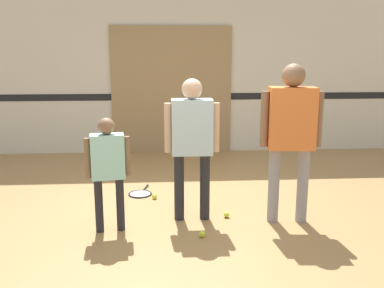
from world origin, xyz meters
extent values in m
plane|color=#A87F4C|center=(0.00, 0.00, 0.00)|extent=(16.00, 16.00, 0.00)
cube|color=silver|center=(0.00, 3.27, 1.60)|extent=(16.00, 0.06, 3.20)
cube|color=black|center=(0.00, 3.24, 1.02)|extent=(16.00, 0.01, 0.12)
cube|color=#9E7F56|center=(-0.07, 3.21, 1.14)|extent=(2.16, 0.05, 2.28)
cylinder|color=#232328|center=(-0.06, -0.05, 0.37)|extent=(0.11, 0.11, 0.75)
cylinder|color=#232328|center=(0.23, -0.05, 0.37)|extent=(0.11, 0.11, 0.75)
cube|color=silver|center=(0.08, -0.05, 1.05)|extent=(0.44, 0.24, 0.59)
sphere|color=#DBAD89|center=(0.08, -0.05, 1.45)|extent=(0.22, 0.22, 0.22)
cylinder|color=#DBAD89|center=(-0.17, -0.05, 1.04)|extent=(0.08, 0.08, 0.53)
cylinder|color=#DBAD89|center=(0.34, -0.05, 1.04)|extent=(0.08, 0.08, 0.53)
cylinder|color=#232328|center=(-0.90, -0.33, 0.29)|extent=(0.08, 0.08, 0.57)
cylinder|color=#232328|center=(-0.68, -0.30, 0.29)|extent=(0.08, 0.08, 0.57)
cube|color=#99D8D1|center=(-0.79, -0.32, 0.80)|extent=(0.36, 0.24, 0.45)
sphere|color=brown|center=(-0.79, -0.32, 1.11)|extent=(0.17, 0.17, 0.17)
cylinder|color=brown|center=(-0.98, -0.35, 0.79)|extent=(0.06, 0.06, 0.41)
cylinder|color=brown|center=(-0.59, -0.29, 0.79)|extent=(0.06, 0.06, 0.41)
cylinder|color=gray|center=(1.28, -0.20, 0.41)|extent=(0.12, 0.12, 0.82)
cylinder|color=gray|center=(0.97, -0.18, 0.41)|extent=(0.12, 0.12, 0.82)
cube|color=orange|center=(1.12, -0.19, 1.15)|extent=(0.50, 0.30, 0.65)
sphere|color=brown|center=(1.12, -0.19, 1.60)|extent=(0.24, 0.24, 0.24)
cylinder|color=brown|center=(1.40, -0.22, 1.14)|extent=(0.09, 0.09, 0.58)
cylinder|color=brown|center=(0.84, -0.17, 1.14)|extent=(0.09, 0.09, 0.58)
torus|color=#28282D|center=(-0.54, 0.81, 0.01)|extent=(0.37, 0.37, 0.02)
cylinder|color=silver|center=(-0.54, 0.81, 0.01)|extent=(0.27, 0.27, 0.01)
cylinder|color=black|center=(-0.48, 1.05, 0.01)|extent=(0.07, 0.21, 0.02)
sphere|color=black|center=(-0.46, 1.16, 0.01)|extent=(0.03, 0.03, 0.03)
sphere|color=#CCE038|center=(0.16, -0.55, 0.03)|extent=(0.07, 0.07, 0.07)
sphere|color=#CCE038|center=(-0.35, 0.63, 0.03)|extent=(0.07, 0.07, 0.07)
sphere|color=#CCE038|center=(0.48, -0.04, 0.03)|extent=(0.07, 0.07, 0.07)
sphere|color=#CCE038|center=(1.18, 0.61, 0.03)|extent=(0.07, 0.07, 0.07)
camera|label=1|loc=(-0.22, -4.55, 1.84)|focal=40.00mm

